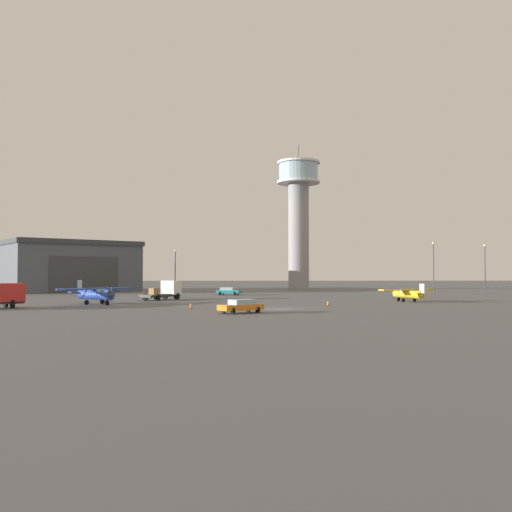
{
  "coord_description": "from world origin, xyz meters",
  "views": [
    {
      "loc": [
        -3.51,
        -60.39,
        4.08
      ],
      "look_at": [
        -2.0,
        25.92,
        6.68
      ],
      "focal_mm": 37.93,
      "sensor_mm": 36.0,
      "label": 1
    }
  ],
  "objects": [
    {
      "name": "light_post_west",
      "position": [
        31.66,
        40.49,
        5.73
      ],
      "size": [
        0.44,
        0.44,
        9.76
      ],
      "color": "#38383D",
      "rests_on": "ground_plane"
    },
    {
      "name": "traffic_cone_near_right",
      "position": [
        6.45,
        5.46,
        0.33
      ],
      "size": [
        0.36,
        0.36,
        0.67
      ],
      "color": "black",
      "rests_on": "ground_plane"
    },
    {
      "name": "truck_flatbed_white",
      "position": [
        -15.45,
        20.06,
        1.36
      ],
      "size": [
        5.56,
        7.17,
        2.82
      ],
      "rotation": [
        0.0,
        0.0,
        1.04
      ],
      "color": "#38383D",
      "rests_on": "ground_plane"
    },
    {
      "name": "hangar",
      "position": [
        -42.86,
        57.74,
        5.35
      ],
      "size": [
        35.0,
        34.54,
        10.65
      ],
      "rotation": [
        0.0,
        0.0,
        -0.93
      ],
      "color": "#4C5159",
      "rests_on": "ground_plane"
    },
    {
      "name": "light_post_centre",
      "position": [
        41.39,
        40.46,
        5.51
      ],
      "size": [
        0.44,
        0.44,
        9.34
      ],
      "color": "#38383D",
      "rests_on": "ground_plane"
    },
    {
      "name": "ground_plane",
      "position": [
        0.0,
        0.0,
        0.0
      ],
      "size": [
        400.0,
        400.0,
        0.0
      ],
      "primitive_type": "plane",
      "color": "#545456"
    },
    {
      "name": "car_teal",
      "position": [
        -6.72,
        36.34,
        0.74
      ],
      "size": [
        4.64,
        3.2,
        1.37
      ],
      "rotation": [
        0.0,
        0.0,
        5.94
      ],
      "color": "teal",
      "rests_on": "ground_plane"
    },
    {
      "name": "light_post_east",
      "position": [
        -17.57,
        46.18,
        5.07
      ],
      "size": [
        0.44,
        0.44,
        8.48
      ],
      "color": "#38383D",
      "rests_on": "ground_plane"
    },
    {
      "name": "airplane_yellow",
      "position": [
        18.76,
        13.61,
        1.19
      ],
      "size": [
        8.46,
        6.7,
        2.56
      ],
      "rotation": [
        0.0,
        0.0,
        1.96
      ],
      "color": "gold",
      "rests_on": "ground_plane"
    },
    {
      "name": "traffic_cone_near_left",
      "position": [
        -9.79,
        0.61,
        0.35
      ],
      "size": [
        0.36,
        0.36,
        0.7
      ],
      "color": "black",
      "rests_on": "ground_plane"
    },
    {
      "name": "airplane_blue",
      "position": [
        -22.67,
        8.29,
        1.43
      ],
      "size": [
        8.2,
        8.82,
        3.07
      ],
      "rotation": [
        0.0,
        0.0,
        5.57
      ],
      "color": "#2847A8",
      "rests_on": "ground_plane"
    },
    {
      "name": "car_orange",
      "position": [
        -4.03,
        -6.41,
        0.74
      ],
      "size": [
        4.71,
        4.04,
        1.37
      ],
      "rotation": [
        0.0,
        0.0,
        3.75
      ],
      "color": "orange",
      "rests_on": "ground_plane"
    },
    {
      "name": "control_tower",
      "position": [
        9.03,
        69.19,
        19.51
      ],
      "size": [
        10.28,
        10.28,
        34.78
      ],
      "color": "gray",
      "rests_on": "ground_plane"
    }
  ]
}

